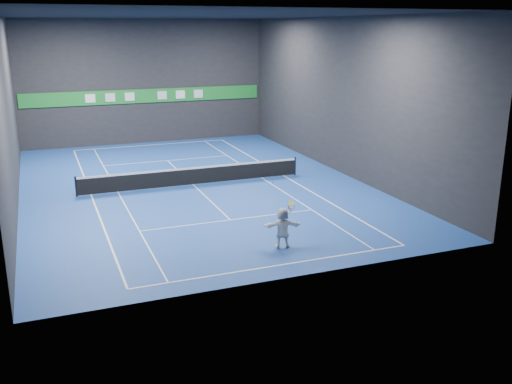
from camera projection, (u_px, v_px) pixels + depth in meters
name	position (u px, v px, depth m)	size (l,w,h in m)	color
ground	(193.00, 185.00, 31.56)	(26.00, 26.00, 0.00)	#1B4197
ceiling	(188.00, 15.00, 29.05)	(26.00, 26.00, 0.00)	black
wall_back	(145.00, 82.00, 41.95)	(18.00, 0.10, 9.00)	#232325
wall_front	(293.00, 151.00, 18.67)	(18.00, 0.10, 9.00)	#232325
wall_left	(8.00, 112.00, 27.18)	(0.10, 26.00, 9.00)	#232325
wall_right	(340.00, 96.00, 33.44)	(0.10, 26.00, 9.00)	#232325
baseline_near	(278.00, 265.00, 20.92)	(10.98, 0.08, 0.01)	white
baseline_far	(151.00, 145.00, 42.21)	(10.98, 0.08, 0.01)	white
sideline_doubles_left	(91.00, 195.00, 29.66)	(0.08, 23.78, 0.01)	white
sideline_doubles_right	(284.00, 176.00, 33.47)	(0.08, 23.78, 0.01)	white
sideline_singles_left	(118.00, 192.00, 30.14)	(0.06, 23.78, 0.01)	white
sideline_singles_right	(262.00, 178.00, 32.99)	(0.06, 23.78, 0.01)	white
service_line_near	(230.00, 220.00, 25.83)	(8.23, 0.06, 0.01)	white
service_line_far	(168.00, 161.00, 37.29)	(8.23, 0.06, 0.01)	white
center_service_line	(193.00, 185.00, 31.56)	(0.06, 12.80, 0.01)	white
player	(283.00, 228.00, 22.42)	(1.51, 0.48, 1.63)	white
tennis_ball	(272.00, 182.00, 21.95)	(0.07, 0.07, 0.07)	#DFF929
tennis_net	(193.00, 175.00, 31.41)	(12.50, 0.10, 1.07)	black
sponsor_banner	(146.00, 96.00, 42.17)	(17.64, 0.11, 1.00)	#1D852E
tennis_racket	(291.00, 207.00, 22.37)	(0.41, 0.35, 0.55)	red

